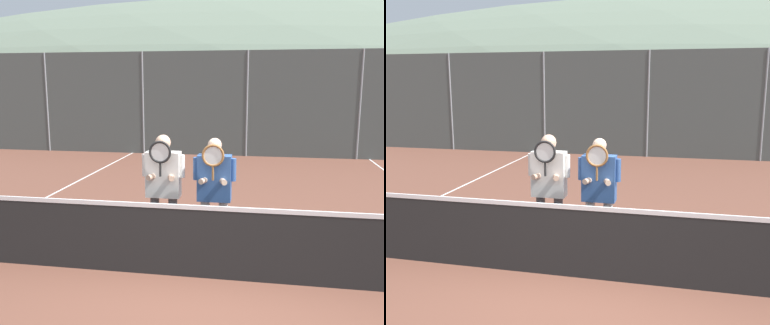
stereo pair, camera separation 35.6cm
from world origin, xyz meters
The scene contains 11 objects.
ground_plane centered at (0.00, 0.00, 0.00)m, with size 120.00×120.00×0.00m, color brown.
hill_distant centered at (0.00, 55.38, 0.00)m, with size 127.22×70.68×24.74m.
clubhouse_building centered at (0.61, 17.86, 1.71)m, with size 17.74×5.50×3.37m.
fence_back centered at (0.00, 9.41, 1.75)m, with size 21.54×0.06×3.50m.
tennis_net centered at (0.00, 0.00, 0.49)m, with size 10.74×0.09×1.05m.
court_line_left_sideline centered at (-3.99, 3.00, 0.00)m, with size 0.05×16.00×0.01m, color white.
player_leftmost centered at (-0.78, 0.78, 1.03)m, with size 0.62×0.34×1.72m.
player_center_left centered at (-0.05, 0.74, 1.00)m, with size 0.60×0.34×1.69m.
car_far_left centered at (-5.61, 11.75, 0.90)m, with size 4.16×1.92×1.76m.
car_left_of_center centered at (-0.81, 11.94, 0.85)m, with size 4.10×1.92×1.65m.
car_center centered at (4.21, 11.70, 0.93)m, with size 4.59×2.06×1.82m.
Camera 2 is at (0.98, -4.94, 2.42)m, focal length 40.00 mm.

